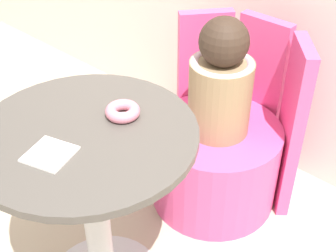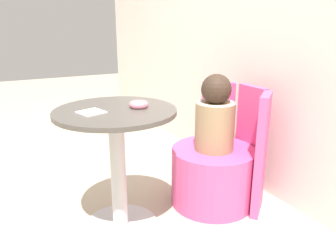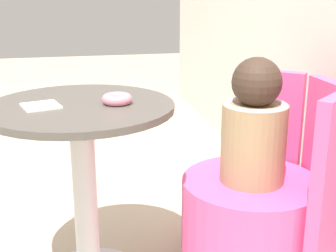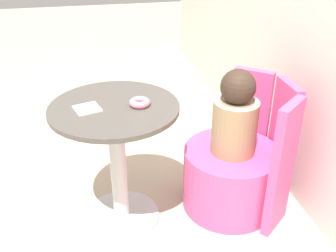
{
  "view_description": "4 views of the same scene",
  "coord_description": "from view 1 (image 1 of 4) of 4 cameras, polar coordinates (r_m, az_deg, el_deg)",
  "views": [
    {
      "loc": [
        0.92,
        -0.62,
        1.54
      ],
      "look_at": [
        0.08,
        0.31,
        0.62
      ],
      "focal_mm": 50.0,
      "sensor_mm": 36.0,
      "label": 1
    },
    {
      "loc": [
        1.66,
        -0.52,
        1.16
      ],
      "look_at": [
        0.05,
        0.33,
        0.59
      ],
      "focal_mm": 35.0,
      "sensor_mm": 36.0,
      "label": 2
    },
    {
      "loc": [
        1.64,
        -0.01,
        1.13
      ],
      "look_at": [
        0.01,
        0.34,
        0.62
      ],
      "focal_mm": 50.0,
      "sensor_mm": 36.0,
      "label": 3
    },
    {
      "loc": [
        1.81,
        -0.08,
        1.58
      ],
      "look_at": [
        0.07,
        0.29,
        0.6
      ],
      "focal_mm": 42.0,
      "sensor_mm": 36.0,
      "label": 4
    }
  ],
  "objects": [
    {
      "name": "booth_backrest",
      "position": [
        2.1,
        9.77,
        2.51
      ],
      "size": [
        0.65,
        0.24,
        0.77
      ],
      "color": "#E54C8C",
      "rests_on": "ground_plane"
    },
    {
      "name": "donut",
      "position": [
        1.41,
        -5.55,
        1.81
      ],
      "size": [
        0.11,
        0.11,
        0.03
      ],
      "color": "pink",
      "rests_on": "round_table"
    },
    {
      "name": "round_table",
      "position": [
        1.52,
        -9.15,
        -7.65
      ],
      "size": [
        0.66,
        0.66,
        0.73
      ],
      "color": "silver",
      "rests_on": "ground_plane"
    },
    {
      "name": "tub_chair",
      "position": [
        2.06,
        5.7,
        -4.58
      ],
      "size": [
        0.55,
        0.55,
        0.38
      ],
      "color": "#E54C8C",
      "rests_on": "ground_plane"
    },
    {
      "name": "child_figure",
      "position": [
        1.82,
        6.47,
        5.32
      ],
      "size": [
        0.25,
        0.25,
        0.49
      ],
      "color": "#937A56",
      "rests_on": "tub_chair"
    },
    {
      "name": "paper_napkin",
      "position": [
        1.31,
        -14.22,
        -3.34
      ],
      "size": [
        0.15,
        0.15,
        0.01
      ],
      "color": "white",
      "rests_on": "round_table"
    }
  ]
}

